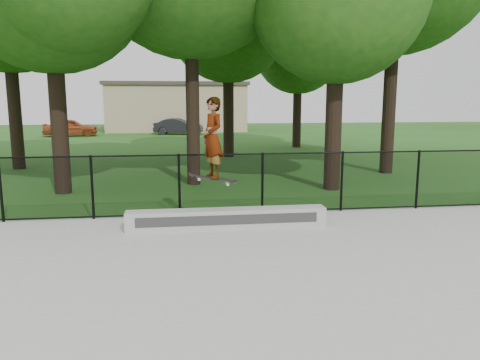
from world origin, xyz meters
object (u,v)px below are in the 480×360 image
(grind_ledge, at_px, (227,219))
(car_b, at_px, (178,126))
(car_a, at_px, (70,127))
(skater_airborne, at_px, (213,139))
(car_c, at_px, (169,125))

(grind_ledge, distance_m, car_b, 28.57)
(car_a, relative_size, skater_airborne, 2.17)
(grind_ledge, bearing_deg, car_a, 108.30)
(grind_ledge, distance_m, skater_airborne, 1.76)
(grind_ledge, relative_size, skater_airborne, 2.35)
(grind_ledge, bearing_deg, skater_airborne, -162.29)
(car_a, distance_m, car_b, 8.28)
(skater_airborne, bearing_deg, car_a, 107.68)
(car_c, bearing_deg, car_a, 117.82)
(car_b, distance_m, car_c, 2.81)
(grind_ledge, height_order, car_b, car_b)
(grind_ledge, relative_size, car_b, 1.22)
(car_a, relative_size, car_b, 1.13)
(car_c, bearing_deg, grind_ledge, -174.39)
(car_a, xyz_separation_m, car_c, (7.41, 3.52, -0.03))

